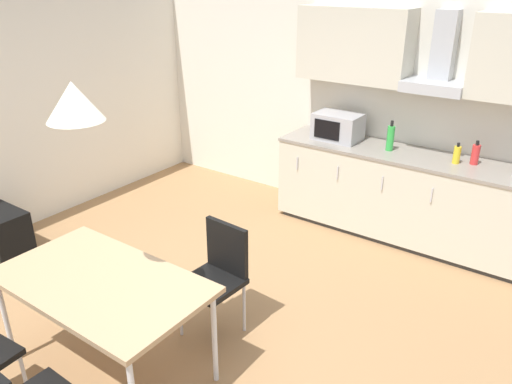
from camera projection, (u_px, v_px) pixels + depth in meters
name	position (u px, v px, depth m)	size (l,w,h in m)	color
ground_plane	(179.00, 332.00, 3.85)	(7.72, 8.38, 0.02)	#9E754C
wall_back	(352.00, 96.00, 5.45)	(6.18, 0.10, 2.60)	silver
kitchen_counter	(415.00, 198.00, 5.01)	(2.89, 0.66, 0.91)	#333333
backsplash_tile	(435.00, 121.00, 4.95)	(2.87, 0.02, 0.56)	silver
upper_wall_cabinets	(441.00, 53.00, 4.56)	(2.87, 0.40, 0.73)	beige
microwave	(338.00, 127.00, 5.26)	(0.48, 0.35, 0.28)	#ADADB2
bottle_green	(390.00, 138.00, 4.93)	(0.07, 0.07, 0.30)	green
bottle_red	(475.00, 154.00, 4.59)	(0.07, 0.07, 0.22)	red
bottle_yellow	(457.00, 155.00, 4.61)	(0.07, 0.07, 0.20)	yellow
dining_table	(101.00, 286.00, 3.20)	(1.41, 0.81, 0.74)	tan
chair_far_right	(218.00, 269.00, 3.68)	(0.43, 0.43, 0.87)	black
guitar_amp	(2.00, 233.00, 4.85)	(0.52, 0.37, 0.44)	black
pendant_lamp	(74.00, 101.00, 2.72)	(0.32, 0.32, 0.22)	silver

